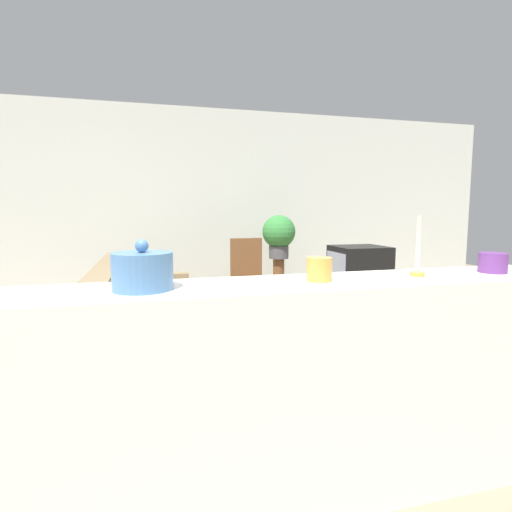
{
  "coord_description": "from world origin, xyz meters",
  "views": [
    {
      "loc": [
        -0.61,
        -2.1,
        1.33
      ],
      "look_at": [
        0.47,
        1.95,
        0.85
      ],
      "focal_mm": 28.0,
      "sensor_mm": 36.0,
      "label": 1
    }
  ],
  "objects_px": {
    "couch": "(143,321)",
    "decorative_bowl": "(143,271)",
    "potted_plant": "(279,234)",
    "television": "(359,271)",
    "wooden_chair": "(248,276)"
  },
  "relations": [
    {
      "from": "couch",
      "to": "decorative_bowl",
      "type": "distance_m",
      "value": 2.36
    },
    {
      "from": "couch",
      "to": "potted_plant",
      "type": "distance_m",
      "value": 2.11
    },
    {
      "from": "wooden_chair",
      "to": "decorative_bowl",
      "type": "xyz_separation_m",
      "value": [
        -1.17,
        -2.99,
        0.55
      ]
    },
    {
      "from": "television",
      "to": "wooden_chair",
      "type": "xyz_separation_m",
      "value": [
        -1.04,
        0.78,
        -0.13
      ]
    },
    {
      "from": "potted_plant",
      "to": "decorative_bowl",
      "type": "bearing_deg",
      "value": -116.8
    },
    {
      "from": "couch",
      "to": "potted_plant",
      "type": "xyz_separation_m",
      "value": [
        1.69,
        1.02,
        0.74
      ]
    },
    {
      "from": "couch",
      "to": "potted_plant",
      "type": "height_order",
      "value": "potted_plant"
    },
    {
      "from": "couch",
      "to": "decorative_bowl",
      "type": "xyz_separation_m",
      "value": [
        0.05,
        -2.22,
        0.81
      ]
    },
    {
      "from": "television",
      "to": "decorative_bowl",
      "type": "distance_m",
      "value": 3.16
    },
    {
      "from": "wooden_chair",
      "to": "potted_plant",
      "type": "height_order",
      "value": "potted_plant"
    },
    {
      "from": "potted_plant",
      "to": "decorative_bowl",
      "type": "relative_size",
      "value": 2.31
    },
    {
      "from": "couch",
      "to": "decorative_bowl",
      "type": "bearing_deg",
      "value": -88.64
    },
    {
      "from": "couch",
      "to": "television",
      "type": "xyz_separation_m",
      "value": [
        2.27,
        -0.0,
        0.39
      ]
    },
    {
      "from": "decorative_bowl",
      "to": "television",
      "type": "bearing_deg",
      "value": 45.01
    },
    {
      "from": "decorative_bowl",
      "to": "potted_plant",
      "type": "bearing_deg",
      "value": 63.2
    }
  ]
}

